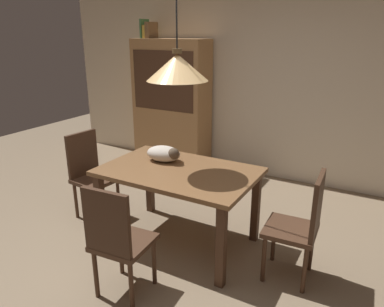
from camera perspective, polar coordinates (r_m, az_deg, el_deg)
The scene contains 12 objects.
ground at distance 3.25m, azimuth -6.33°, elevation -18.12°, with size 10.00×10.00×0.00m, color #847056.
back_wall at distance 5.01m, azimuth 11.33°, elevation 12.71°, with size 6.40×0.10×2.90m, color beige.
dining_table at distance 3.33m, azimuth -2.11°, elevation -4.17°, with size 1.40×0.90×0.75m.
chair_right_side at distance 3.02m, azimuth 16.88°, elevation -10.47°, with size 0.42×0.42×0.93m.
chair_left_side at distance 4.05m, azimuth -15.79°, elevation -2.72°, with size 0.44×0.44×0.93m.
chair_near_front at distance 2.76m, azimuth -11.75°, elevation -12.94°, with size 0.43×0.43×0.93m.
cat_sleeping at distance 3.48m, azimuth -4.37°, elevation -0.02°, with size 0.39×0.26×0.16m.
pendant_lamp at distance 3.08m, azimuth -2.34°, elevation 13.48°, with size 0.52×0.52×1.30m.
hutch_bookcase at distance 5.33m, azimuth -3.22°, elevation 7.29°, with size 1.12×0.45×1.85m.
book_green_slim at distance 5.48m, azimuth -7.50°, elevation 18.95°, with size 0.03×0.20×0.26m, color #427A4C.
book_yellow_short at distance 5.45m, azimuth -7.03°, elevation 18.55°, with size 0.04×0.20×0.18m, color gold.
book_brown_thick at distance 5.41m, azimuth -6.42°, elevation 18.78°, with size 0.06×0.24×0.22m, color brown.
Camera 1 is at (1.57, -2.08, 1.94)m, focal length 33.79 mm.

